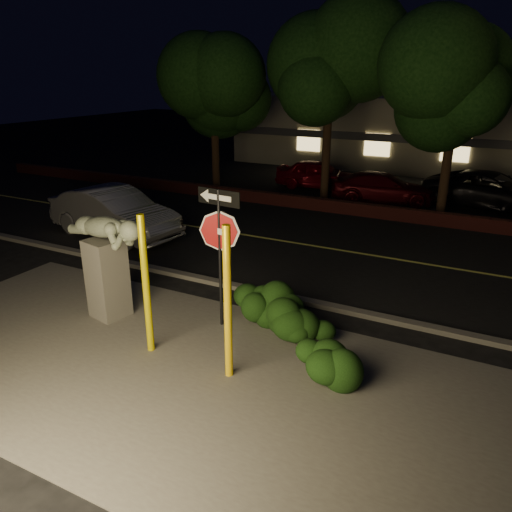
{
  "coord_description": "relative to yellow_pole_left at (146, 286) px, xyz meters",
  "views": [
    {
      "loc": [
        4.81,
        -7.47,
        5.35
      ],
      "look_at": [
        0.16,
        1.5,
        1.6
      ],
      "focal_mm": 35.0,
      "sensor_mm": 36.0,
      "label": 1
    }
  ],
  "objects": [
    {
      "name": "ground",
      "position": [
        1.17,
        10.57,
        -1.44
      ],
      "size": [
        90.0,
        90.0,
        0.0
      ],
      "primitive_type": "plane",
      "color": "black",
      "rests_on": "ground"
    },
    {
      "name": "patio",
      "position": [
        1.17,
        -0.43,
        -1.43
      ],
      "size": [
        14.0,
        6.0,
        0.02
      ],
      "primitive_type": "cube",
      "color": "#4C4944",
      "rests_on": "ground"
    },
    {
      "name": "road",
      "position": [
        1.17,
        7.57,
        -1.43
      ],
      "size": [
        80.0,
        8.0,
        0.01
      ],
      "primitive_type": "cube",
      "color": "black",
      "rests_on": "ground"
    },
    {
      "name": "lane_marking",
      "position": [
        1.17,
        7.57,
        -1.42
      ],
      "size": [
        80.0,
        0.12,
        0.0
      ],
      "primitive_type": "cube",
      "color": "#CBCB51",
      "rests_on": "road"
    },
    {
      "name": "curb",
      "position": [
        1.17,
        3.47,
        -1.38
      ],
      "size": [
        80.0,
        0.25,
        0.12
      ],
      "primitive_type": "cube",
      "color": "#4C4944",
      "rests_on": "ground"
    },
    {
      "name": "brick_wall",
      "position": [
        1.17,
        11.87,
        -1.19
      ],
      "size": [
        40.0,
        0.35,
        0.5
      ],
      "primitive_type": "cube",
      "color": "#461716",
      "rests_on": "ground"
    },
    {
      "name": "parking_lot",
      "position": [
        1.17,
        17.57,
        -1.43
      ],
      "size": [
        40.0,
        12.0,
        0.01
      ],
      "primitive_type": "cube",
      "color": "black",
      "rests_on": "ground"
    },
    {
      "name": "building",
      "position": [
        1.17,
        25.56,
        0.56
      ],
      "size": [
        22.0,
        10.2,
        4.0
      ],
      "color": "gray",
      "rests_on": "ground"
    },
    {
      "name": "tree_far_a",
      "position": [
        -6.83,
        13.57,
        3.9
      ],
      "size": [
        4.6,
        4.6,
        7.43
      ],
      "color": "black",
      "rests_on": "ground"
    },
    {
      "name": "tree_far_b",
      "position": [
        -1.33,
        13.77,
        4.62
      ],
      "size": [
        5.2,
        5.2,
        8.41
      ],
      "color": "black",
      "rests_on": "ground"
    },
    {
      "name": "tree_far_c",
      "position": [
        3.67,
        13.37,
        4.22
      ],
      "size": [
        4.8,
        4.8,
        7.84
      ],
      "color": "black",
      "rests_on": "ground"
    },
    {
      "name": "yellow_pole_left",
      "position": [
        0.0,
        0.0,
        0.0
      ],
      "size": [
        0.14,
        0.14,
        2.87
      ],
      "primitive_type": "cylinder",
      "color": "#D6C305",
      "rests_on": "ground"
    },
    {
      "name": "yellow_pole_right",
      "position": [
        1.87,
        -0.04,
        0.03
      ],
      "size": [
        0.15,
        0.15,
        2.94
      ],
      "primitive_type": "cylinder",
      "color": "yellow",
      "rests_on": "ground"
    },
    {
      "name": "signpost",
      "position": [
        0.72,
        1.59,
        0.76
      ],
      "size": [
        1.05,
        0.15,
        3.1
      ],
      "rotation": [
        0.0,
        0.0,
        -0.1
      ],
      "color": "black",
      "rests_on": "ground"
    },
    {
      "name": "sculpture",
      "position": [
        -1.77,
        0.79,
        0.1
      ],
      "size": [
        2.33,
        1.05,
        2.49
      ],
      "rotation": [
        0.0,
        0.0,
        -0.21
      ],
      "color": "#4C4944",
      "rests_on": "ground"
    },
    {
      "name": "hedge_center",
      "position": [
        1.52,
        2.08,
        -0.95
      ],
      "size": [
        1.98,
        1.13,
        0.98
      ],
      "primitive_type": "ellipsoid",
      "rotation": [
        0.0,
        0.0,
        0.14
      ],
      "color": "black",
      "rests_on": "ground"
    },
    {
      "name": "hedge_right",
      "position": [
        2.54,
        1.83,
        -0.92
      ],
      "size": [
        1.8,
        1.43,
        1.04
      ],
      "primitive_type": "ellipsoid",
      "rotation": [
        0.0,
        0.0,
        -0.43
      ],
      "color": "black",
      "rests_on": "ground"
    },
    {
      "name": "hedge_far_right",
      "position": [
        3.54,
        0.58,
        -1.0
      ],
      "size": [
        1.26,
        0.79,
        0.87
      ],
      "primitive_type": "ellipsoid",
      "rotation": [
        0.0,
        0.0,
        0.01
      ],
      "color": "black",
      "rests_on": "ground"
    },
    {
      "name": "silver_sedan",
      "position": [
        -5.87,
        5.45,
        -0.61
      ],
      "size": [
        5.2,
        2.43,
        1.65
      ],
      "primitive_type": "imported",
      "rotation": [
        0.0,
        0.0,
        1.43
      ],
      "color": "#B1B0B5",
      "rests_on": "ground"
    },
    {
      "name": "parked_car_red",
      "position": [
        -2.37,
        15.7,
        -0.75
      ],
      "size": [
        4.15,
        1.99,
        1.37
      ],
      "primitive_type": "imported",
      "rotation": [
        0.0,
        0.0,
        1.67
      ],
      "color": "maroon",
      "rests_on": "ground"
    },
    {
      "name": "parked_car_darkred",
      "position": [
        1.11,
        14.37,
        -0.8
      ],
      "size": [
        4.71,
        2.82,
        1.28
      ],
      "primitive_type": "imported",
      "rotation": [
        0.0,
        0.0,
        1.82
      ],
      "color": "#3E050B",
      "rests_on": "ground"
    },
    {
      "name": "parked_car_dark",
      "position": [
        5.28,
        15.5,
        -0.7
      ],
      "size": [
        5.69,
        3.4,
        1.48
      ],
      "primitive_type": "imported",
      "rotation": [
        0.0,
        0.0,
        1.38
      ],
      "color": "black",
      "rests_on": "ground"
    }
  ]
}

